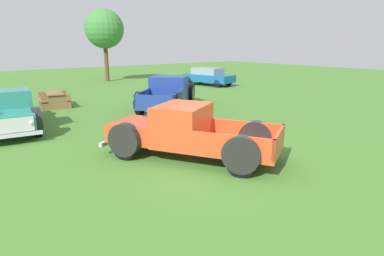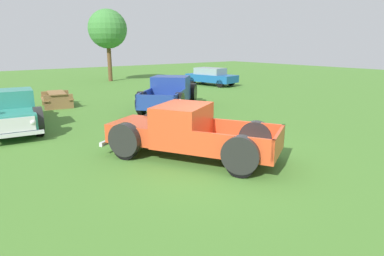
{
  "view_description": "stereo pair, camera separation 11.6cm",
  "coord_description": "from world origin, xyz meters",
  "px_view_note": "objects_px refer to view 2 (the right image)",
  "views": [
    {
      "loc": [
        -5.97,
        -6.48,
        3.25
      ],
      "look_at": [
        -0.29,
        0.73,
        0.9
      ],
      "focal_mm": 30.86,
      "sensor_mm": 36.0,
      "label": 1
    },
    {
      "loc": [
        -5.88,
        -6.55,
        3.25
      ],
      "look_at": [
        -0.29,
        0.73,
        0.9
      ],
      "focal_mm": 30.86,
      "sensor_mm": 36.0,
      "label": 2
    }
  ],
  "objects_px": {
    "pickup_truck_behind_right": "(171,93)",
    "oak_tree_east": "(108,29)",
    "picnic_table": "(57,98)",
    "sedan_distant_a": "(211,76)",
    "pickup_truck_behind_left": "(10,112)",
    "pickup_truck_foreground": "(180,132)"
  },
  "relations": [
    {
      "from": "sedan_distant_a",
      "to": "oak_tree_east",
      "type": "xyz_separation_m",
      "value": [
        -5.17,
        7.81,
        3.75
      ]
    },
    {
      "from": "picnic_table",
      "to": "oak_tree_east",
      "type": "relative_size",
      "value": 0.33
    },
    {
      "from": "picnic_table",
      "to": "oak_tree_east",
      "type": "height_order",
      "value": "oak_tree_east"
    },
    {
      "from": "pickup_truck_behind_left",
      "to": "oak_tree_east",
      "type": "xyz_separation_m",
      "value": [
        10.34,
        14.08,
        3.72
      ]
    },
    {
      "from": "pickup_truck_behind_left",
      "to": "picnic_table",
      "type": "relative_size",
      "value": 2.63
    },
    {
      "from": "pickup_truck_behind_right",
      "to": "oak_tree_east",
      "type": "bearing_deg",
      "value": 78.64
    },
    {
      "from": "oak_tree_east",
      "to": "pickup_truck_behind_left",
      "type": "bearing_deg",
      "value": -126.29
    },
    {
      "from": "pickup_truck_foreground",
      "to": "oak_tree_east",
      "type": "relative_size",
      "value": 0.86
    },
    {
      "from": "pickup_truck_behind_right",
      "to": "picnic_table",
      "type": "xyz_separation_m",
      "value": [
        -4.68,
        3.88,
        -0.29
      ]
    },
    {
      "from": "pickup_truck_behind_left",
      "to": "picnic_table",
      "type": "bearing_deg",
      "value": 54.83
    },
    {
      "from": "sedan_distant_a",
      "to": "picnic_table",
      "type": "distance_m",
      "value": 12.83
    },
    {
      "from": "pickup_truck_foreground",
      "to": "pickup_truck_behind_right",
      "type": "xyz_separation_m",
      "value": [
        4.12,
        6.58,
        0.04
      ]
    },
    {
      "from": "pickup_truck_foreground",
      "to": "pickup_truck_behind_right",
      "type": "relative_size",
      "value": 1.01
    },
    {
      "from": "sedan_distant_a",
      "to": "pickup_truck_behind_right",
      "type": "bearing_deg",
      "value": -142.63
    },
    {
      "from": "pickup_truck_behind_left",
      "to": "sedan_distant_a",
      "type": "distance_m",
      "value": 16.73
    },
    {
      "from": "picnic_table",
      "to": "oak_tree_east",
      "type": "bearing_deg",
      "value": 53.27
    },
    {
      "from": "pickup_truck_behind_right",
      "to": "oak_tree_east",
      "type": "distance_m",
      "value": 14.64
    },
    {
      "from": "sedan_distant_a",
      "to": "picnic_table",
      "type": "xyz_separation_m",
      "value": [
        -12.64,
        -2.2,
        -0.23
      ]
    },
    {
      "from": "pickup_truck_behind_right",
      "to": "sedan_distant_a",
      "type": "bearing_deg",
      "value": 37.37
    },
    {
      "from": "oak_tree_east",
      "to": "pickup_truck_foreground",
      "type": "bearing_deg",
      "value": -108.65
    },
    {
      "from": "picnic_table",
      "to": "pickup_truck_behind_right",
      "type": "bearing_deg",
      "value": -39.66
    },
    {
      "from": "pickup_truck_foreground",
      "to": "sedan_distant_a",
      "type": "bearing_deg",
      "value": 46.35
    }
  ]
}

